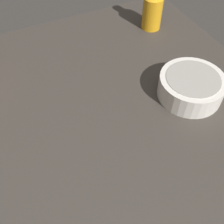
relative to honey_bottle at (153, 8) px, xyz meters
The scene contains 3 objects.
ground_plane 42.30cm from the honey_bottle, 142.34° to the left, with size 98.18×78.16×4.67cm, color #38332D.
honey_bottle is the anchor object (origin of this frame).
small_bowl 29.20cm from the honey_bottle, 167.15° to the left, with size 14.97×14.97×5.34cm.
Camera 1 is at (-27.06, 16.59, 46.53)cm, focal length 43.03 mm.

